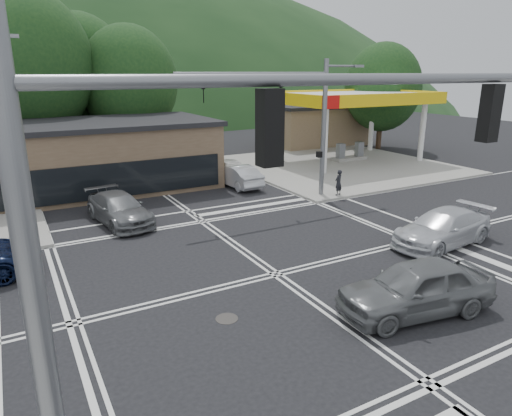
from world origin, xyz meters
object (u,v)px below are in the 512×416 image
car_queue_b (228,168)px  pedestrian (338,183)px  car_grey_center (416,288)px  car_silver_east (443,228)px  car_queue_a (237,176)px  car_northbound (119,209)px

car_queue_b → pedestrian: 8.85m
car_grey_center → car_queue_b: car_grey_center is taller
car_silver_east → car_queue_a: car_silver_east is taller
car_grey_center → car_silver_east: (5.67, 3.66, -0.10)m
car_queue_a → car_queue_b: car_queue_a is taller
car_silver_east → car_northbound: car_silver_east is taller
car_queue_b → car_queue_a: bearing=80.1°
car_queue_b → pedestrian: pedestrian is taller
car_queue_b → car_northbound: 11.34m
car_grey_center → car_queue_b: size_ratio=1.20×
car_grey_center → car_silver_east: 6.74m
car_silver_east → car_queue_b: (-2.50, 16.50, -0.04)m
pedestrian → car_grey_center: bearing=41.8°
car_northbound → car_grey_center: bearing=-74.5°
car_silver_east → pedestrian: bearing=168.0°
car_northbound → car_queue_a: bearing=15.8°
car_queue_a → car_queue_b: (0.64, 2.78, -0.02)m
car_silver_east → car_queue_b: size_ratio=1.25×
car_silver_east → car_northbound: bearing=-135.7°
car_northbound → pedestrian: bearing=-15.3°
car_queue_a → car_northbound: 9.38m
car_silver_east → car_northbound: 15.28m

